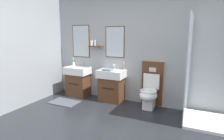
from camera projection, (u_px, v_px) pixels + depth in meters
wall_back at (135, 48)px, 4.41m from camera, size 4.46×0.27×2.56m
bath_mat at (64, 102)px, 4.52m from camera, size 0.68×0.44×0.01m
vanity_sink_left at (78, 80)px, 4.96m from camera, size 0.62×0.46×0.76m
tap_on_left_sink at (81, 63)px, 5.02m from camera, size 0.03×0.13×0.11m
vanity_sink_right at (112, 85)px, 4.56m from camera, size 0.62×0.46×0.76m
tap_on_right_sink at (114, 66)px, 4.62m from camera, size 0.03×0.13×0.11m
toilet at (150, 91)px, 4.16m from camera, size 0.48×0.62×1.00m
toothbrush_cup at (74, 63)px, 5.11m from camera, size 0.07×0.07×0.21m
soap_dispenser at (124, 66)px, 4.52m from camera, size 0.06×0.06×0.19m
folded_hand_towel at (108, 70)px, 4.39m from camera, size 0.22×0.16×0.04m
shower_tray at (202, 100)px, 3.46m from camera, size 0.92×0.85×1.95m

